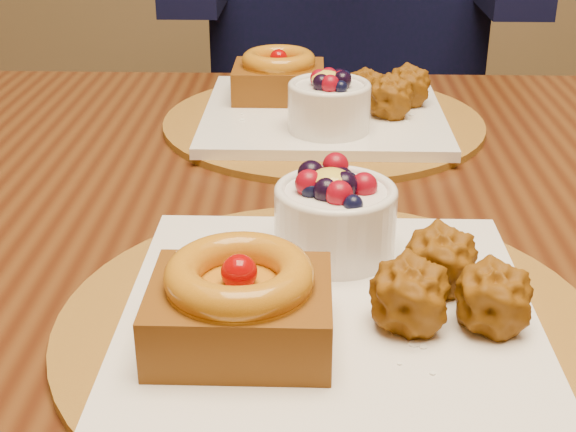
% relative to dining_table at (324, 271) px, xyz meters
% --- Properties ---
extents(dining_table, '(1.60, 0.90, 0.76)m').
position_rel_dining_table_xyz_m(dining_table, '(0.00, 0.00, 0.00)').
color(dining_table, '#39180A').
rests_on(dining_table, ground).
extents(place_setting_near, '(0.38, 0.38, 0.09)m').
position_rel_dining_table_xyz_m(place_setting_near, '(-0.00, -0.21, 0.10)').
color(place_setting_near, brown).
rests_on(place_setting_near, dining_table).
extents(place_setting_far, '(0.38, 0.38, 0.09)m').
position_rel_dining_table_xyz_m(place_setting_far, '(-0.00, 0.21, 0.10)').
color(place_setting_far, brown).
rests_on(place_setting_far, dining_table).
extents(chair_far, '(0.56, 0.56, 0.98)m').
position_rel_dining_table_xyz_m(chair_far, '(0.13, 0.89, -0.14)').
color(chair_far, black).
rests_on(chair_far, ground).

